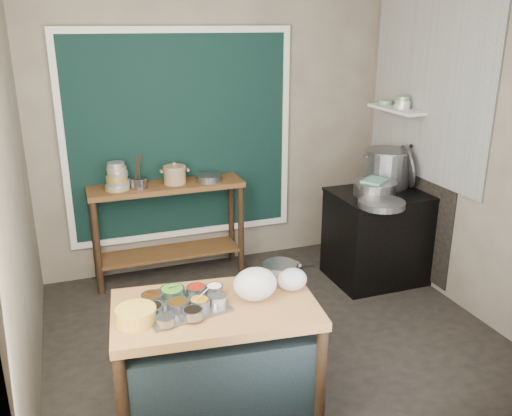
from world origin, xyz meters
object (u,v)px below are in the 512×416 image
object	(u,v)px
yellow_basin	(136,315)
stock_pot	(387,168)
steamer	(374,188)
condiment_tray	(184,307)
stove_block	(379,237)
ceramic_crock	(175,176)
prep_table	(217,357)
back_counter	(169,231)
utensil_cup	(139,183)
saucepan	(280,273)

from	to	relation	value
yellow_basin	stock_pot	xyz separation A→B (m)	(2.63, 1.52, 0.26)
steamer	condiment_tray	bearing A→B (deg)	-149.17
stove_block	stock_pot	size ratio (longest dim) A/B	1.97
ceramic_crock	steamer	world-z (taller)	ceramic_crock
stock_pot	condiment_tray	bearing A→B (deg)	-147.96
ceramic_crock	steamer	distance (m)	1.86
prep_table	stove_block	bearing A→B (deg)	39.56
back_counter	steamer	world-z (taller)	steamer
utensil_cup	steamer	bearing A→B (deg)	-19.88
saucepan	utensil_cup	xyz separation A→B (m)	(-0.65, 1.82, 0.18)
stove_block	condiment_tray	bearing A→B (deg)	-149.67
yellow_basin	ceramic_crock	size ratio (longest dim) A/B	1.06
prep_table	steamer	size ratio (longest dim) A/B	3.06
ceramic_crock	stock_pot	distance (m)	2.04
prep_table	ceramic_crock	xyz separation A→B (m)	(0.18, 2.02, 0.65)
condiment_tray	back_counter	bearing A→B (deg)	81.81
utensil_cup	stock_pot	bearing A→B (deg)	-12.32
stock_pot	utensil_cup	bearing A→B (deg)	167.68
yellow_basin	stock_pot	distance (m)	3.05
utensil_cup	ceramic_crock	size ratio (longest dim) A/B	0.72
yellow_basin	steamer	distance (m)	2.69
stove_block	saucepan	world-z (taller)	saucepan
stove_block	utensil_cup	xyz separation A→B (m)	(-2.16, 0.69, 0.57)
condiment_tray	prep_table	bearing A→B (deg)	-5.72
utensil_cup	ceramic_crock	world-z (taller)	ceramic_crock
stock_pot	prep_table	bearing A→B (deg)	-145.40
yellow_basin	utensil_cup	size ratio (longest dim) A/B	1.49
yellow_basin	saucepan	distance (m)	1.00
prep_table	stove_block	distance (m)	2.39
saucepan	steamer	world-z (taller)	steamer
yellow_basin	steamer	bearing A→B (deg)	28.66
back_counter	yellow_basin	world-z (taller)	back_counter
yellow_basin	saucepan	bearing A→B (deg)	11.75
stove_block	ceramic_crock	bearing A→B (deg)	158.36
stove_block	ceramic_crock	size ratio (longest dim) A/B	4.05
back_counter	steamer	size ratio (longest dim) A/B	3.55
condiment_tray	utensil_cup	size ratio (longest dim) A/B	3.06
prep_table	back_counter	xyz separation A→B (m)	(0.10, 2.03, 0.10)
stove_block	stock_pot	bearing A→B (deg)	50.57
saucepan	utensil_cup	bearing A→B (deg)	113.12
steamer	yellow_basin	bearing A→B (deg)	-151.34
utensil_cup	back_counter	bearing A→B (deg)	9.37
utensil_cup	ceramic_crock	xyz separation A→B (m)	(0.34, 0.03, 0.03)
prep_table	steamer	world-z (taller)	steamer
stove_block	back_counter	bearing A→B (deg)	158.98
prep_table	stove_block	size ratio (longest dim) A/B	1.39
yellow_basin	ceramic_crock	xyz separation A→B (m)	(0.67, 2.06, 0.23)
condiment_tray	steamer	size ratio (longest dim) A/B	1.19
condiment_tray	stock_pot	xyz separation A→B (m)	(2.34, 1.46, 0.30)
stove_block	yellow_basin	distance (m)	2.84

